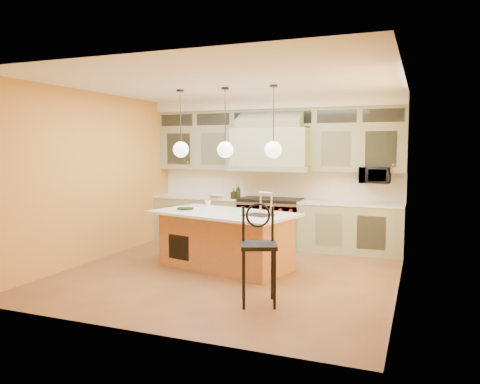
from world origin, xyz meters
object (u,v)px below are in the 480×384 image
at_px(kitchen_island, 226,239).
at_px(microwave, 375,175).
at_px(counter_stool, 258,247).
at_px(range, 271,222).

bearing_deg(kitchen_island, microwave, 56.34).
distance_m(counter_stool, microwave, 3.65).
bearing_deg(range, kitchen_island, -95.50).
distance_m(kitchen_island, microwave, 3.06).
bearing_deg(counter_stool, kitchen_island, 104.37).
xyz_separation_m(range, kitchen_island, (-0.18, -1.86, -0.01)).
distance_m(range, microwave, 2.18).
relative_size(kitchen_island, microwave, 4.63).
bearing_deg(kitchen_island, range, 98.19).
relative_size(range, microwave, 2.21).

